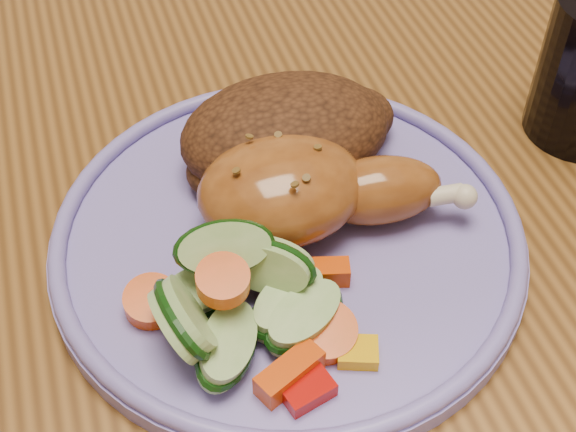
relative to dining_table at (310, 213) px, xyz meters
The scene contains 6 objects.
dining_table is the anchor object (origin of this frame).
plate 0.14m from the dining_table, 116.74° to the right, with size 0.27×0.27×0.01m, color #7367BD.
plate_rim 0.15m from the dining_table, 116.74° to the right, with size 0.27×0.27×0.01m, color #7367BD.
chicken_leg 0.15m from the dining_table, 111.89° to the right, with size 0.16×0.08×0.05m.
rice_pilaf 0.13m from the dining_table, 128.31° to the right, with size 0.14×0.09×0.06m.
vegetable_pile 0.20m from the dining_table, 120.56° to the right, with size 0.12×0.11×0.06m.
Camera 1 is at (-0.14, -0.39, 1.11)m, focal length 50.00 mm.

